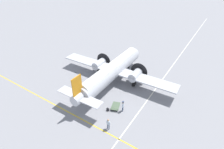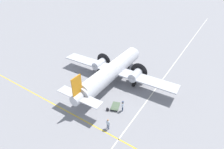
{
  "view_description": "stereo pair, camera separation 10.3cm",
  "coord_description": "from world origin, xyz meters",
  "px_view_note": "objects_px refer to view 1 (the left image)",
  "views": [
    {
      "loc": [
        14.47,
        -22.3,
        18.41
      ],
      "look_at": [
        0.0,
        0.0,
        1.79
      ],
      "focal_mm": 28.0,
      "sensor_mm": 36.0,
      "label": 1
    },
    {
      "loc": [
        14.55,
        -22.24,
        18.41
      ],
      "look_at": [
        0.0,
        0.0,
        1.79
      ],
      "focal_mm": 28.0,
      "sensor_mm": 36.0,
      "label": 2
    }
  ],
  "objects_px": {
    "baggage_cart": "(116,106)",
    "passenger_boarding": "(123,105)",
    "airliner_main": "(113,69)",
    "crew_foreground": "(108,123)",
    "suitcase_near_door": "(108,109)"
  },
  "relations": [
    {
      "from": "passenger_boarding",
      "to": "suitcase_near_door",
      "type": "distance_m",
      "value": 2.38
    },
    {
      "from": "airliner_main",
      "to": "suitcase_near_door",
      "type": "relative_size",
      "value": 46.2
    },
    {
      "from": "airliner_main",
      "to": "crew_foreground",
      "type": "xyz_separation_m",
      "value": [
        5.44,
        -9.72,
        -1.57
      ]
    },
    {
      "from": "passenger_boarding",
      "to": "baggage_cart",
      "type": "height_order",
      "value": "passenger_boarding"
    },
    {
      "from": "passenger_boarding",
      "to": "baggage_cart",
      "type": "bearing_deg",
      "value": 76.48
    },
    {
      "from": "baggage_cart",
      "to": "passenger_boarding",
      "type": "bearing_deg",
      "value": -109.28
    },
    {
      "from": "airliner_main",
      "to": "suitcase_near_door",
      "type": "xyz_separation_m",
      "value": [
        3.47,
        -6.93,
        -2.4
      ]
    },
    {
      "from": "crew_foreground",
      "to": "passenger_boarding",
      "type": "height_order",
      "value": "passenger_boarding"
    },
    {
      "from": "crew_foreground",
      "to": "baggage_cart",
      "type": "height_order",
      "value": "crew_foreground"
    },
    {
      "from": "airliner_main",
      "to": "crew_foreground",
      "type": "bearing_deg",
      "value": -151.79
    },
    {
      "from": "passenger_boarding",
      "to": "airliner_main",
      "type": "bearing_deg",
      "value": 29.98
    },
    {
      "from": "suitcase_near_door",
      "to": "crew_foreground",
      "type": "bearing_deg",
      "value": -54.82
    },
    {
      "from": "suitcase_near_door",
      "to": "passenger_boarding",
      "type": "bearing_deg",
      "value": 32.05
    },
    {
      "from": "crew_foreground",
      "to": "baggage_cart",
      "type": "bearing_deg",
      "value": 116.8
    },
    {
      "from": "airliner_main",
      "to": "suitcase_near_door",
      "type": "height_order",
      "value": "airliner_main"
    }
  ]
}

